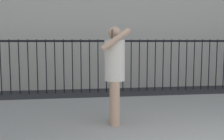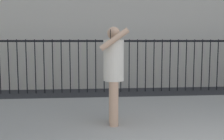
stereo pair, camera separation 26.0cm
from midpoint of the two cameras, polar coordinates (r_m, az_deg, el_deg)
sidewalk at (r=5.09m, az=12.94°, el=-11.03°), size 28.00×4.40×0.15m
iron_fence at (r=8.43m, az=3.98°, el=2.43°), size 12.03×0.04×1.60m
pedestrian_on_phone at (r=4.58m, az=-1.12°, el=0.35°), size 0.48×0.66×1.64m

